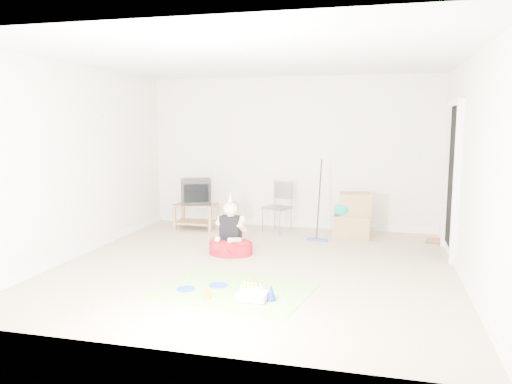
% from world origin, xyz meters
% --- Properties ---
extents(ground, '(5.00, 5.00, 0.00)m').
position_xyz_m(ground, '(0.00, 0.00, 0.00)').
color(ground, tan).
rests_on(ground, ground).
extents(doorway_recess, '(0.02, 0.90, 2.05)m').
position_xyz_m(doorway_recess, '(2.48, 1.20, 1.02)').
color(doorway_recess, black).
rests_on(doorway_recess, ground).
extents(tv_stand, '(0.70, 0.44, 0.44)m').
position_xyz_m(tv_stand, '(-1.54, 1.90, 0.26)').
color(tv_stand, '#9C6946').
rests_on(tv_stand, ground).
extents(crt_tv, '(0.62, 0.57, 0.43)m').
position_xyz_m(crt_tv, '(-1.54, 1.90, 0.65)').
color(crt_tv, black).
rests_on(crt_tv, tv_stand).
extents(folding_chair, '(0.51, 0.50, 0.86)m').
position_xyz_m(folding_chair, '(-0.14, 2.01, 0.42)').
color(folding_chair, gray).
rests_on(folding_chair, ground).
extents(cardboard_boxes, '(0.60, 0.47, 0.72)m').
position_xyz_m(cardboard_boxes, '(1.10, 1.90, 0.34)').
color(cardboard_boxes, '#A4814F').
rests_on(cardboard_boxes, ground).
extents(floor_mop, '(0.31, 0.42, 1.25)m').
position_xyz_m(floor_mop, '(0.60, 1.54, 0.26)').
color(floor_mop, blue).
rests_on(floor_mop, ground).
extents(book_pile, '(0.23, 0.28, 0.05)m').
position_xyz_m(book_pile, '(2.34, 1.87, 0.03)').
color(book_pile, '#226649').
rests_on(book_pile, ground).
extents(seated_woman, '(0.67, 0.67, 0.89)m').
position_xyz_m(seated_woman, '(-0.48, 0.48, 0.19)').
color(seated_woman, '#AE101C').
rests_on(seated_woman, ground).
extents(party_mat, '(1.80, 1.43, 0.01)m').
position_xyz_m(party_mat, '(-0.01, -0.99, 0.00)').
color(party_mat, '#DB2E7E').
rests_on(party_mat, ground).
extents(birthday_cake, '(0.32, 0.26, 0.15)m').
position_xyz_m(birthday_cake, '(0.27, -1.22, 0.04)').
color(birthday_cake, white).
rests_on(birthday_cake, party_mat).
extents(blue_plate_near, '(0.22, 0.22, 0.01)m').
position_xyz_m(blue_plate_near, '(-0.22, -0.89, 0.01)').
color(blue_plate_near, blue).
rests_on(blue_plate_near, party_mat).
extents(blue_plate_far, '(0.21, 0.21, 0.01)m').
position_xyz_m(blue_plate_far, '(-0.52, -1.09, 0.01)').
color(blue_plate_far, blue).
rests_on(blue_plate_far, party_mat).
extents(orange_cup_near, '(0.08, 0.08, 0.08)m').
position_xyz_m(orange_cup_near, '(0.19, -0.81, 0.05)').
color(orange_cup_near, orange).
rests_on(orange_cup_near, party_mat).
extents(orange_cup_far, '(0.09, 0.09, 0.09)m').
position_xyz_m(orange_cup_far, '(-0.19, -1.31, 0.05)').
color(orange_cup_far, orange).
rests_on(orange_cup_far, party_mat).
extents(blue_party_hat, '(0.14, 0.14, 0.17)m').
position_xyz_m(blue_party_hat, '(0.46, -1.19, 0.09)').
color(blue_party_hat, '#1833AD').
rests_on(blue_party_hat, party_mat).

